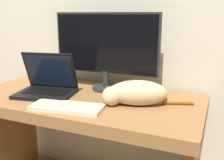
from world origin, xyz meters
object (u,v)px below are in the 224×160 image
Objects in this scene: external_keyboard at (67,107)px; cat at (135,93)px; monitor at (106,48)px; laptop at (47,86)px.

cat is at bearing 25.34° from external_keyboard.
cat is (0.29, 0.19, 0.06)m from external_keyboard.
monitor is 0.42m from laptop.
cat reaches higher than external_keyboard.
monitor is at bearing 123.03° from cat.
monitor is at bearing 29.20° from laptop.
monitor reaches higher than external_keyboard.
laptop is 0.80× the size of cat.
cat is (0.26, -0.20, -0.20)m from monitor.
external_keyboard is (0.24, -0.17, -0.04)m from laptop.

